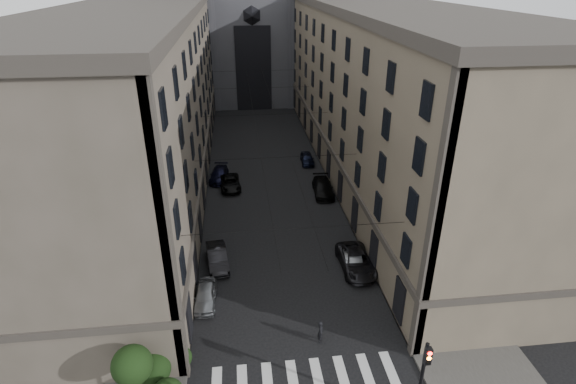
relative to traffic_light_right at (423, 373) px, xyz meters
name	(u,v)px	position (x,y,z in m)	size (l,w,h in m)	color
sidewalk_left	(178,176)	(-16.10, 34.08, -3.21)	(7.00, 80.00, 0.15)	#383533
sidewalk_right	(351,168)	(4.90, 34.08, -3.21)	(7.00, 80.00, 0.15)	#383533
zebra_crossing	(306,380)	(-5.60, 3.08, -3.28)	(11.00, 3.20, 0.01)	beige
building_left	(142,100)	(-19.04, 34.08, 6.06)	(13.60, 60.60, 18.85)	#494238
building_right	(381,93)	(7.84, 34.08, 6.06)	(13.60, 60.60, 18.85)	brown
traffic_light_right	(423,373)	(0.00, 0.00, 0.00)	(0.34, 0.50, 5.20)	black
shrub_cluster	(151,372)	(-14.32, 3.09, -1.49)	(3.90, 4.40, 3.90)	black
tram_wires	(266,115)	(-5.60, 33.71, 3.96)	(14.00, 60.00, 0.43)	black
car_left_near	(205,296)	(-11.80, 10.80, -2.63)	(1.56, 3.87, 1.32)	slate
car_left_midnear	(217,257)	(-11.04, 15.49, -2.55)	(1.57, 4.49, 1.48)	black
car_left_midfar	(230,183)	(-9.96, 30.18, -2.64)	(2.16, 4.68, 1.30)	black
car_left_far	(219,175)	(-11.25, 32.62, -2.62)	(1.86, 4.59, 1.33)	black
car_right_near	(353,262)	(-0.11, 13.65, -2.65)	(1.36, 3.90, 1.28)	gray
car_right_midnear	(356,261)	(0.15, 13.62, -2.54)	(2.48, 5.39, 1.50)	black
car_right_midfar	(323,188)	(0.08, 27.56, -2.55)	(2.06, 5.07, 1.47)	black
car_right_far	(307,158)	(-0.29, 36.39, -2.64)	(1.54, 3.83, 1.30)	black
pedestrian	(321,332)	(-4.16, 6.08, -2.47)	(0.59, 0.39, 1.63)	black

